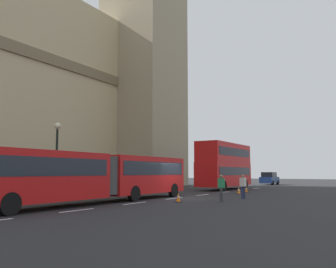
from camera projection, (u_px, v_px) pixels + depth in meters
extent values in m
plane|color=#262628|center=(180.00, 198.00, 25.54)|extent=(160.00, 160.00, 0.00)
cube|color=silver|center=(77.00, 210.00, 17.08)|extent=(2.20, 0.16, 0.01)
cube|color=silver|center=(135.00, 203.00, 20.97)|extent=(2.20, 0.16, 0.01)
cube|color=silver|center=(174.00, 198.00, 24.87)|extent=(2.20, 0.16, 0.01)
cube|color=silver|center=(203.00, 195.00, 28.77)|extent=(2.20, 0.16, 0.01)
cube|color=silver|center=(225.00, 192.00, 32.67)|extent=(2.20, 0.16, 0.01)
cube|color=silver|center=(242.00, 190.00, 36.57)|extent=(2.20, 0.16, 0.01)
cube|color=silver|center=(256.00, 188.00, 40.47)|extent=(2.20, 0.16, 0.01)
cube|color=red|center=(141.00, 175.00, 25.10)|extent=(7.84, 2.50, 2.50)
cube|color=#1E232D|center=(141.00, 169.00, 25.15)|extent=(7.21, 2.54, 0.90)
cube|color=red|center=(39.00, 176.00, 17.70)|extent=(7.84, 2.50, 2.50)
cube|color=#1E232D|center=(39.00, 167.00, 17.75)|extent=(7.21, 2.54, 0.90)
cylinder|color=#3F3F3F|center=(99.00, 175.00, 21.40)|extent=(2.38, 2.38, 2.25)
cylinder|color=black|center=(173.00, 190.00, 26.52)|extent=(1.00, 0.30, 1.00)
cylinder|color=black|center=(134.00, 193.00, 22.40)|extent=(1.00, 0.30, 1.00)
cylinder|color=black|center=(9.00, 204.00, 15.00)|extent=(1.00, 0.30, 1.00)
cube|color=red|center=(225.00, 174.00, 38.08)|extent=(9.73, 2.50, 2.40)
cube|color=black|center=(225.00, 171.00, 38.12)|extent=(8.76, 2.54, 0.84)
cube|color=red|center=(225.00, 154.00, 38.33)|extent=(9.54, 2.50, 2.10)
cube|color=black|center=(225.00, 153.00, 38.34)|extent=(8.76, 2.54, 0.84)
cylinder|color=black|center=(245.00, 184.00, 40.02)|extent=(1.00, 0.30, 1.00)
cylinder|color=black|center=(224.00, 186.00, 34.74)|extent=(1.00, 0.30, 1.00)
cube|color=navy|center=(270.00, 180.00, 52.48)|extent=(4.40, 1.80, 0.90)
cube|color=black|center=(269.00, 175.00, 52.39)|extent=(2.46, 1.66, 0.70)
cylinder|color=black|center=(278.00, 182.00, 53.21)|extent=(0.64, 0.30, 0.64)
cylinder|color=black|center=(272.00, 183.00, 50.82)|extent=(0.64, 0.30, 0.64)
cube|color=black|center=(178.00, 202.00, 21.91)|extent=(0.36, 0.36, 0.03)
cone|color=orange|center=(178.00, 197.00, 21.94)|extent=(0.28, 0.28, 0.55)
cylinder|color=white|center=(178.00, 197.00, 21.94)|extent=(0.17, 0.17, 0.08)
cube|color=black|center=(239.00, 194.00, 30.30)|extent=(0.36, 0.36, 0.03)
cone|color=orange|center=(239.00, 190.00, 30.33)|extent=(0.28, 0.28, 0.55)
cylinder|color=white|center=(239.00, 190.00, 30.33)|extent=(0.17, 0.17, 0.08)
cube|color=black|center=(246.00, 192.00, 32.45)|extent=(0.36, 0.36, 0.03)
cone|color=orange|center=(246.00, 189.00, 32.48)|extent=(0.28, 0.28, 0.55)
cylinder|color=white|center=(246.00, 189.00, 32.48)|extent=(0.17, 0.17, 0.08)
cylinder|color=black|center=(55.00, 197.00, 24.10)|extent=(0.32, 0.32, 0.30)
cylinder|color=black|center=(56.00, 164.00, 24.34)|extent=(0.16, 0.16, 4.80)
sphere|color=beige|center=(58.00, 126.00, 24.63)|extent=(0.44, 0.44, 0.44)
cylinder|color=#333333|center=(222.00, 195.00, 22.28)|extent=(0.16, 0.16, 0.86)
cylinder|color=#333333|center=(221.00, 195.00, 22.10)|extent=(0.16, 0.16, 0.86)
cube|color=#267F4C|center=(221.00, 183.00, 22.27)|extent=(0.32, 0.44, 0.60)
sphere|color=#936B4C|center=(221.00, 176.00, 22.31)|extent=(0.22, 0.22, 0.22)
cylinder|color=#262D4C|center=(242.00, 193.00, 24.57)|extent=(0.16, 0.16, 0.86)
cylinder|color=#262D4C|center=(244.00, 192.00, 24.70)|extent=(0.16, 0.16, 0.86)
cube|color=silver|center=(243.00, 182.00, 24.72)|extent=(0.35, 0.45, 0.60)
sphere|color=#936B4C|center=(243.00, 176.00, 24.76)|extent=(0.22, 0.22, 0.22)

